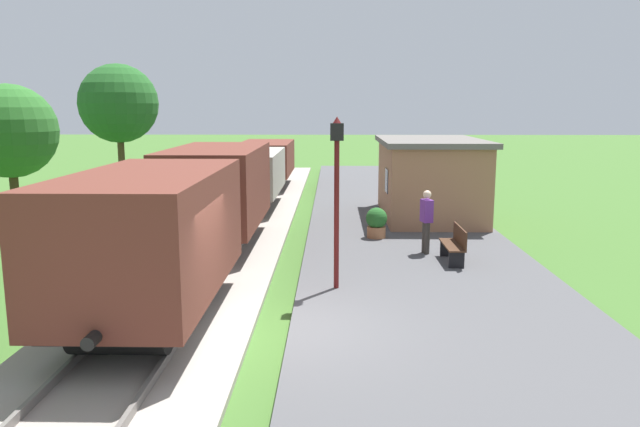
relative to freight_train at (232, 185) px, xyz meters
The scene contains 13 objects.
ground_plane 10.08m from the freight_train, 76.05° to the right, with size 160.00×160.00×0.00m, color #3D6628.
platform_slab 11.26m from the freight_train, 59.91° to the right, with size 6.00×60.00×0.25m, color #4C4C4F.
track_ballast 9.78m from the freight_train, 90.00° to the right, with size 3.80×60.00×0.12m, color #9E9389.
rail_near 9.79m from the freight_train, 85.74° to the right, with size 0.07×60.00×0.14m, color slate.
rail_far 9.79m from the freight_train, 94.26° to the right, with size 0.07×60.00×0.14m, color slate.
freight_train is the anchor object (origin of this frame).
station_hut 6.97m from the freight_train, 12.58° to the left, with size 3.50×5.80×2.78m.
bench_near_hut 8.18m from the freight_train, 37.34° to the right, with size 0.42×1.50×0.91m.
person_waiting 7.12m from the freight_train, 34.29° to the right, with size 0.32×0.42×1.71m.
potted_planter 5.18m from the freight_train, 23.67° to the right, with size 0.64×0.64×0.92m.
lamp_post_near 8.11m from the freight_train, 64.48° to the right, with size 0.28×0.28×3.70m.
tree_trackside_far 7.26m from the freight_train, behind, with size 3.01×3.01×4.88m.
tree_field_left 8.43m from the freight_train, 134.79° to the left, with size 3.29×3.29×5.91m.
Camera 1 is at (0.97, -10.36, 4.16)m, focal length 34.16 mm.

